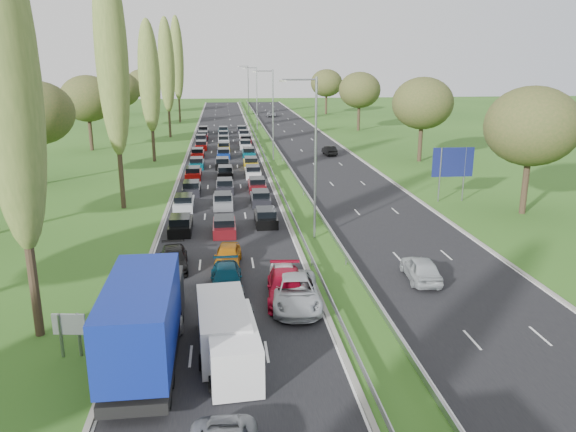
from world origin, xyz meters
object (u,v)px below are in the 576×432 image
direction_sign (453,165)px  info_sign (69,329)px  white_van_rear (232,344)px  blue_lorry (145,319)px  near_car_2 (160,309)px  white_van_front (223,325)px  near_car_3 (174,259)px

direction_sign → info_sign: bearing=-137.5°
white_van_rear → blue_lorry: bearing=164.8°
near_car_2 → white_van_front: (3.25, -2.99, 0.40)m
blue_lorry → white_van_rear: 4.00m
near_car_3 → white_van_rear: size_ratio=0.84×
white_van_front → white_van_rear: white_van_front is taller
near_car_2 → blue_lorry: 4.32m
blue_lorry → direction_sign: (25.27, 27.42, 1.41)m
near_car_3 → info_sign: 11.53m
white_van_rear → direction_sign: (21.49, 28.16, 2.48)m
near_car_3 → direction_sign: direction_sign is taller
near_car_3 → direction_sign: bearing=27.0°
white_van_rear → direction_sign: 35.51m
blue_lorry → near_car_3: bearing=88.6°
near_car_2 → info_sign: size_ratio=2.50×
white_van_front → white_van_rear: 1.87m
white_van_front → white_van_rear: size_ratio=1.05×
near_car_3 → direction_sign: 29.61m
blue_lorry → direction_sign: size_ratio=1.91×
info_sign → white_van_front: bearing=0.4°
blue_lorry → info_sign: (-3.53, 1.04, -0.79)m
near_car_3 → white_van_front: white_van_front is taller
near_car_2 → direction_sign: 34.42m
white_van_rear → info_sign: 7.53m
near_car_2 → white_van_rear: white_van_rear is taller
near_car_2 → near_car_3: (0.08, 7.84, -0.08)m
white_van_rear → near_car_3: bearing=101.6°
near_car_3 → blue_lorry: bearing=-95.8°
near_car_2 → info_sign: info_sign is taller
near_car_2 → info_sign: 4.80m
white_van_front → info_sign: (-6.92, -0.05, 0.22)m
info_sign → direction_sign: (28.80, 26.39, 2.20)m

